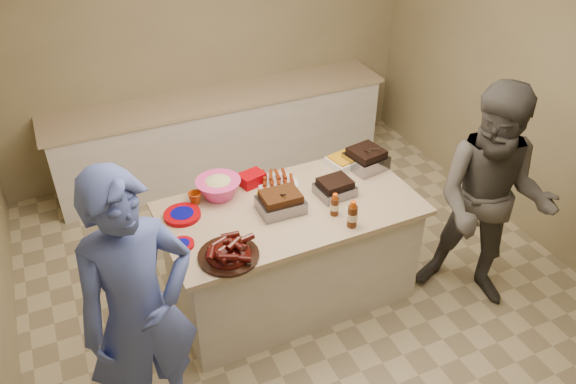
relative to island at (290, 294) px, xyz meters
name	(u,v)px	position (x,y,z in m)	size (l,w,h in m)	color
room	(312,299)	(0.14, -0.12, 0.00)	(4.50, 5.00, 2.70)	#988A63
back_counter	(222,135)	(0.14, 2.08, 0.45)	(3.60, 0.64, 0.90)	silver
island	(290,294)	(0.00, 0.00, 0.00)	(1.92, 1.01, 0.91)	silver
rib_platter	(229,257)	(-0.61, -0.35, 0.91)	(0.41, 0.41, 0.16)	#410906
pulled_pork_tray	(281,210)	(-0.09, -0.01, 0.91)	(0.33, 0.25, 0.10)	#47230F
brisket_tray	(334,194)	(0.37, 0.00, 0.91)	(0.27, 0.23, 0.08)	black
roasting_pan	(365,167)	(0.79, 0.25, 0.91)	(0.29, 0.29, 0.12)	gray
coleslaw_bowl	(219,196)	(-0.44, 0.36, 0.91)	(0.35, 0.35, 0.24)	#E7398E
sausage_plate	(278,185)	(0.03, 0.30, 0.91)	(0.32, 0.32, 0.05)	silver
mac_cheese_dish	(347,164)	(0.68, 0.36, 0.91)	(0.31, 0.23, 0.08)	orange
bbq_bottle_a	(352,226)	(0.30, -0.39, 0.91)	(0.07, 0.07, 0.21)	#451F0A
bbq_bottle_b	(334,214)	(0.25, -0.22, 0.91)	(0.06, 0.06, 0.18)	#451F0A
mustard_bottle	(260,202)	(-0.19, 0.15, 0.91)	(0.04, 0.04, 0.12)	#D99C00
sauce_bowl	(284,197)	(0.00, 0.13, 0.91)	(0.13, 0.04, 0.13)	silver
plate_stack_large	(183,217)	(-0.77, 0.21, 0.91)	(0.27, 0.27, 0.03)	#9B0007
plate_stack_small	(183,246)	(-0.86, -0.11, 0.91)	(0.16, 0.16, 0.02)	#9B0007
plastic_cup	(196,203)	(-0.64, 0.33, 0.91)	(0.10, 0.10, 0.10)	#A23F0C
basket_stack	(252,184)	(-0.15, 0.40, 0.91)	(0.19, 0.14, 0.10)	#9B0007
guest_gray	(468,292)	(1.37, -0.60, 0.00)	(0.91, 1.87, 0.71)	#4C4A45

